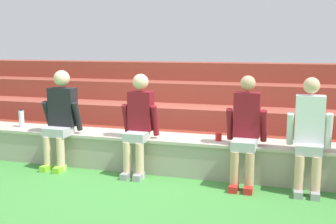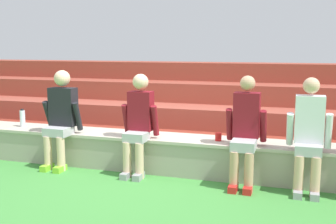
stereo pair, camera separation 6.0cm
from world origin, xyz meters
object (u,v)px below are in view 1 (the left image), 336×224
person_left_of_center (60,116)px  plastic_cup_right_end (218,137)px  person_right_of_center (246,129)px  person_center (139,122)px  water_bottle_center_gap (21,119)px  person_far_right (309,133)px

person_left_of_center → plastic_cup_right_end: bearing=6.3°
person_right_of_center → person_center: bearing=179.1°
person_center → water_bottle_center_gap: size_ratio=4.89×
person_right_of_center → water_bottle_center_gap: 3.48m
person_center → person_far_right: person_far_right is taller
plastic_cup_right_end → person_left_of_center: bearing=-173.7°
person_center → plastic_cup_right_end: person_center is taller
water_bottle_center_gap → plastic_cup_right_end: water_bottle_center_gap is taller
water_bottle_center_gap → plastic_cup_right_end: bearing=-0.5°
person_left_of_center → person_center: person_left_of_center is taller
person_center → person_far_right: size_ratio=0.99×
person_right_of_center → plastic_cup_right_end: bearing=146.8°
water_bottle_center_gap → plastic_cup_right_end: (3.09, -0.03, -0.08)m
person_right_of_center → person_far_right: size_ratio=1.00×
person_center → person_right_of_center: (1.42, -0.02, -0.01)m
person_far_right → water_bottle_center_gap: (-4.21, 0.31, -0.10)m
person_right_of_center → plastic_cup_right_end: size_ratio=13.08×
person_right_of_center → water_bottle_center_gap: size_ratio=4.91×
person_center → plastic_cup_right_end: 1.08m
plastic_cup_right_end → person_right_of_center: bearing=-33.2°
water_bottle_center_gap → plastic_cup_right_end: 3.09m
person_left_of_center → person_center: size_ratio=1.02×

